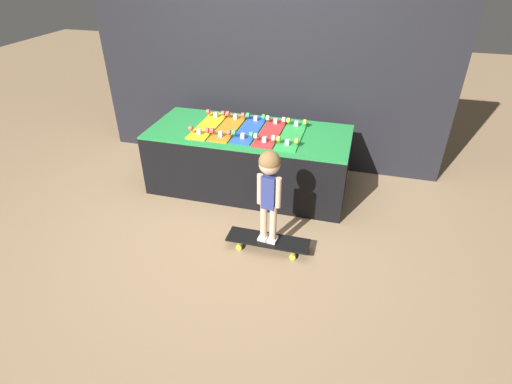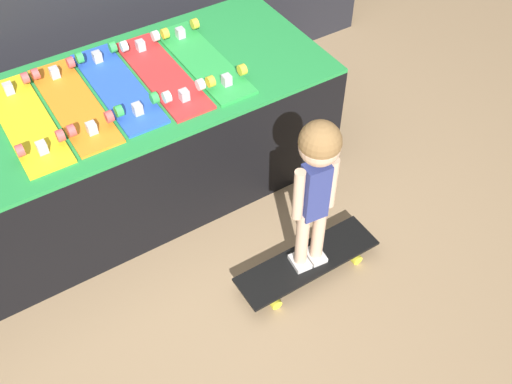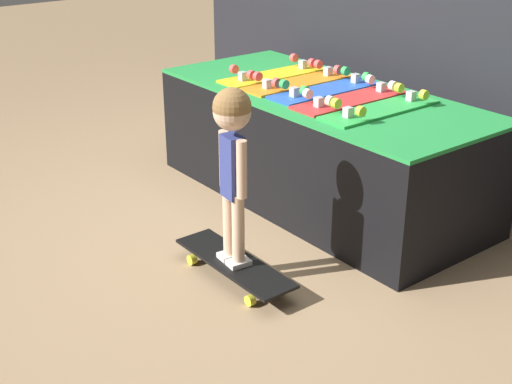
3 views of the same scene
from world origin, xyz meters
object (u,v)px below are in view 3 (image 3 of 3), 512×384
object	(u,v)px
skateboard_red_on_rack	(351,98)
skateboard_green_on_rack	(380,108)
skateboard_orange_on_rack	(298,81)
skateboard_on_floor	(234,264)
child	(232,144)
skateboard_yellow_on_rack	(274,74)
skateboard_blue_on_rack	(326,89)

from	to	relation	value
skateboard_red_on_rack	skateboard_green_on_rack	world-z (taller)	same
skateboard_orange_on_rack	skateboard_red_on_rack	xyz separation A→B (m)	(0.44, -0.01, 0.00)
skateboard_on_floor	child	bearing A→B (deg)	-135.00
skateboard_yellow_on_rack	skateboard_orange_on_rack	distance (m)	0.22
skateboard_red_on_rack	child	xyz separation A→B (m)	(0.22, -0.95, 0.02)
child	skateboard_orange_on_rack	bearing A→B (deg)	130.85
skateboard_green_on_rack	skateboard_on_floor	xyz separation A→B (m)	(0.00, -0.95, -0.59)
skateboard_orange_on_rack	skateboard_blue_on_rack	xyz separation A→B (m)	(0.22, 0.01, 0.00)
skateboard_yellow_on_rack	skateboard_on_floor	distance (m)	1.43
skateboard_green_on_rack	skateboard_on_floor	distance (m)	1.12
skateboard_red_on_rack	skateboard_green_on_rack	size ratio (longest dim) A/B	1.00
skateboard_red_on_rack	child	bearing A→B (deg)	-76.88
skateboard_orange_on_rack	skateboard_green_on_rack	bearing A→B (deg)	-1.43
skateboard_orange_on_rack	child	world-z (taller)	child
skateboard_orange_on_rack	skateboard_on_floor	world-z (taller)	skateboard_orange_on_rack
skateboard_orange_on_rack	skateboard_red_on_rack	bearing A→B (deg)	-1.40
skateboard_red_on_rack	child	size ratio (longest dim) A/B	0.84
skateboard_yellow_on_rack	skateboard_orange_on_rack	xyz separation A→B (m)	(0.22, 0.01, 0.00)
skateboard_blue_on_rack	skateboard_on_floor	world-z (taller)	skateboard_blue_on_rack
skateboard_orange_on_rack	skateboard_red_on_rack	size ratio (longest dim) A/B	1.00
skateboard_red_on_rack	skateboard_on_floor	xyz separation A→B (m)	(0.22, -0.95, -0.59)
skateboard_blue_on_rack	child	distance (m)	1.07
skateboard_red_on_rack	skateboard_yellow_on_rack	bearing A→B (deg)	179.52
skateboard_on_floor	skateboard_blue_on_rack	bearing A→B (deg)	114.39
skateboard_yellow_on_rack	skateboard_green_on_rack	size ratio (longest dim) A/B	1.00
skateboard_green_on_rack	child	size ratio (longest dim) A/B	0.84
skateboard_on_floor	child	size ratio (longest dim) A/B	0.85
skateboard_yellow_on_rack	skateboard_red_on_rack	size ratio (longest dim) A/B	1.00
skateboard_blue_on_rack	skateboard_yellow_on_rack	bearing A→B (deg)	-177.68
skateboard_orange_on_rack	skateboard_on_floor	bearing A→B (deg)	-55.46
skateboard_yellow_on_rack	skateboard_red_on_rack	distance (m)	0.66
skateboard_on_floor	child	xyz separation A→B (m)	(-0.00, -0.00, 0.61)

